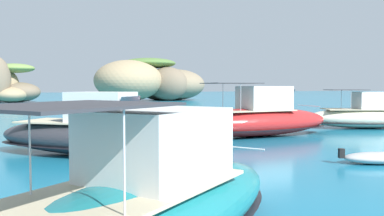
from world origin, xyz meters
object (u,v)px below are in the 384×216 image
object	(u,v)px
islet_large	(151,82)
motorboat_charcoal	(93,134)
motorboat_red	(257,119)
dinghy_tender	(377,158)
motorboat_cream	(367,116)
islet_small	(3,85)
motorboat_teal	(144,210)

from	to	relation	value
islet_large	motorboat_charcoal	distance (m)	66.83
motorboat_red	dinghy_tender	xyz separation A→B (m)	(-0.51, -9.03, -0.78)
islet_large	dinghy_tender	xyz separation A→B (m)	(-13.44, -69.04, -3.66)
motorboat_cream	motorboat_red	distance (m)	9.62
islet_large	motorboat_cream	distance (m)	59.56
dinghy_tender	islet_small	bearing A→B (deg)	101.65
motorboat_red	motorboat_charcoal	size ratio (longest dim) A/B	1.14
islet_small	motorboat_red	distance (m)	64.76
motorboat_red	dinghy_tender	size ratio (longest dim) A/B	3.56
islet_small	dinghy_tender	bearing A→B (deg)	-78.35
motorboat_red	motorboat_charcoal	world-z (taller)	motorboat_red
islet_small	motorboat_charcoal	distance (m)	65.79
motorboat_charcoal	motorboat_teal	bearing A→B (deg)	-95.60
motorboat_red	motorboat_cream	bearing A→B (deg)	3.73
motorboat_teal	dinghy_tender	size ratio (longest dim) A/B	3.03
islet_small	motorboat_red	bearing A→B (deg)	-76.30
motorboat_cream	dinghy_tender	world-z (taller)	motorboat_cream
islet_small	motorboat_cream	xyz separation A→B (m)	(24.93, -62.26, -2.39)
motorboat_red	dinghy_tender	bearing A→B (deg)	-93.20
islet_small	motorboat_cream	world-z (taller)	islet_small
motorboat_red	motorboat_charcoal	distance (m)	10.42
islet_large	motorboat_red	bearing A→B (deg)	-102.16
islet_large	islet_small	xyz separation A→B (m)	(-28.26, 2.87, -0.63)
islet_small	dinghy_tender	distance (m)	73.49
islet_small	motorboat_charcoal	bearing A→B (deg)	-85.42
motorboat_teal	motorboat_charcoal	bearing A→B (deg)	84.40
islet_large	motorboat_teal	world-z (taller)	islet_large
motorboat_teal	motorboat_charcoal	size ratio (longest dim) A/B	0.97
islet_large	dinghy_tender	size ratio (longest dim) A/B	9.62
islet_large	motorboat_charcoal	size ratio (longest dim) A/B	3.09
islet_small	motorboat_red	size ratio (longest dim) A/B	1.53
islet_large	motorboat_charcoal	bearing A→B (deg)	-110.16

